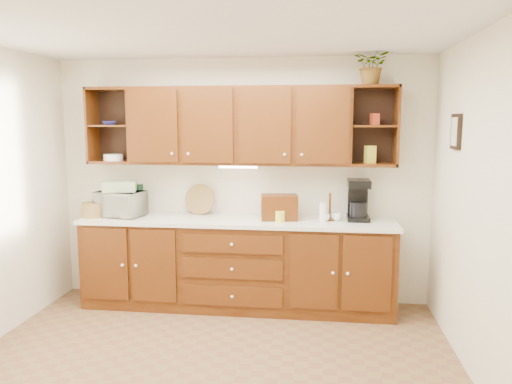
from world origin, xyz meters
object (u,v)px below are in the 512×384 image
(bread_box, at_px, (279,207))
(microwave, at_px, (121,204))
(coffee_maker, at_px, (358,201))
(potted_plant, at_px, (373,65))

(bread_box, bearing_deg, microwave, 172.46)
(coffee_maker, bearing_deg, bread_box, -173.66)
(coffee_maker, bearing_deg, microwave, -177.69)
(bread_box, height_order, potted_plant, potted_plant)
(potted_plant, bearing_deg, bread_box, -176.27)
(microwave, height_order, potted_plant, potted_plant)
(microwave, height_order, coffee_maker, coffee_maker)
(microwave, relative_size, coffee_maker, 1.16)
(bread_box, distance_m, coffee_maker, 0.81)
(microwave, relative_size, bread_box, 1.31)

